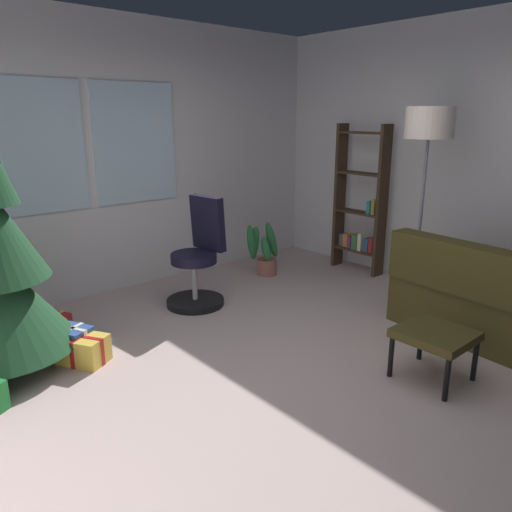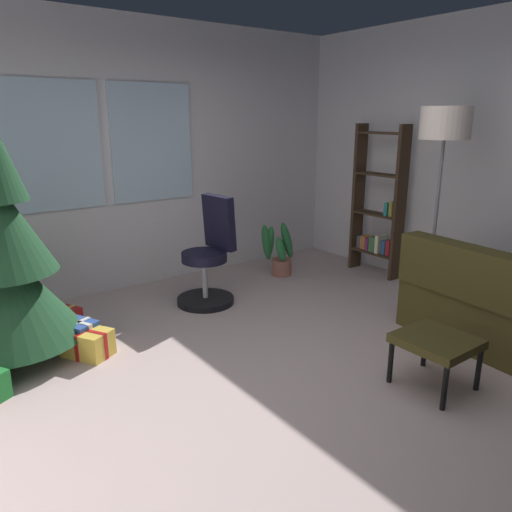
% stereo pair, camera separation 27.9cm
% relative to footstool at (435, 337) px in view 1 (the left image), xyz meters
% --- Properties ---
extents(ground_plane, '(4.99, 5.03, 0.10)m').
position_rel_footstool_xyz_m(ground_plane, '(-0.62, 0.67, -0.37)').
color(ground_plane, '#B29B98').
extents(wall_back_with_windows, '(4.99, 0.12, 2.75)m').
position_rel_footstool_xyz_m(wall_back_with_windows, '(-0.64, 3.24, 1.07)').
color(wall_back_with_windows, silver).
rests_on(wall_back_with_windows, ground_plane).
extents(wall_right_with_frames, '(0.12, 5.03, 2.75)m').
position_rel_footstool_xyz_m(wall_right_with_frames, '(1.92, 0.67, 1.06)').
color(wall_right_with_frames, silver).
rests_on(wall_right_with_frames, ground_plane).
extents(footstool, '(0.45, 0.48, 0.37)m').
position_rel_footstool_xyz_m(footstool, '(0.00, 0.00, 0.00)').
color(footstool, '#3B3416').
rests_on(footstool, ground_plane).
extents(gift_box_red, '(0.36, 0.32, 0.18)m').
position_rel_footstool_xyz_m(gift_box_red, '(-1.77, 2.46, -0.23)').
color(gift_box_red, red).
rests_on(gift_box_red, ground_plane).
extents(gift_box_gold, '(0.38, 0.43, 0.21)m').
position_rel_footstool_xyz_m(gift_box_gold, '(-1.75, 1.86, -0.21)').
color(gift_box_gold, gold).
rests_on(gift_box_gold, ground_plane).
extents(gift_box_blue, '(0.29, 0.31, 0.25)m').
position_rel_footstool_xyz_m(gift_box_blue, '(-1.76, 1.97, -0.19)').
color(gift_box_blue, '#2D4C99').
rests_on(gift_box_blue, ground_plane).
extents(office_chair, '(0.56, 0.56, 1.05)m').
position_rel_footstool_xyz_m(office_chair, '(-0.39, 2.27, 0.10)').
color(office_chair, black).
rests_on(office_chair, ground_plane).
extents(bookshelf, '(0.18, 0.64, 1.70)m').
position_rel_footstool_xyz_m(bookshelf, '(1.66, 1.91, 0.44)').
color(bookshelf, '#37271A').
rests_on(bookshelf, ground_plane).
extents(floor_lamp, '(0.44, 0.44, 1.87)m').
position_rel_footstool_xyz_m(floor_lamp, '(1.23, 0.89, 1.32)').
color(floor_lamp, slate).
rests_on(floor_lamp, ground_plane).
extents(potted_plant, '(0.44, 0.33, 0.63)m').
position_rel_footstool_xyz_m(potted_plant, '(0.69, 2.53, -0.05)').
color(potted_plant, '#935949').
rests_on(potted_plant, ground_plane).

